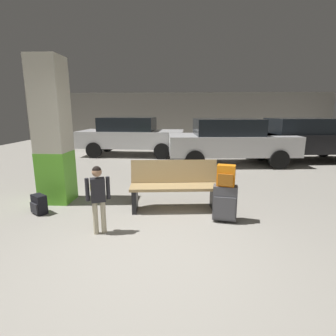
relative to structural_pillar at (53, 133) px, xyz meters
The scene contains 11 objects.
ground_plane 3.22m from the structural_pillar, 44.77° to the left, with size 18.00×18.00×0.10m, color gray.
garage_back_wall 11.09m from the structural_pillar, 79.34° to the left, with size 18.00×0.12×2.80m, color gray.
structural_pillar is the anchor object (origin of this frame).
bench 2.53m from the structural_pillar, ahead, with size 1.64×0.67×0.89m.
suitcase 3.44m from the structural_pillar, 14.63° to the right, with size 0.41×0.28×0.60m.
backpack_bright 3.33m from the structural_pillar, 14.64° to the right, with size 0.31×0.25×0.34m.
child 2.00m from the structural_pillar, 46.95° to the right, with size 0.33×0.19×1.02m.
backpack_dark_floor 1.37m from the structural_pillar, 92.87° to the right, with size 0.32×0.30×0.34m.
parked_car_far 5.62m from the structural_pillar, 85.77° to the left, with size 4.16×1.91×1.51m.
parked_car_near 5.66m from the structural_pillar, 43.87° to the left, with size 4.22×2.04×1.51m.
parked_car_side 8.24m from the structural_pillar, 34.67° to the left, with size 4.25×2.12×1.51m.
Camera 1 is at (0.42, -2.92, 1.78)m, focal length 27.98 mm.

